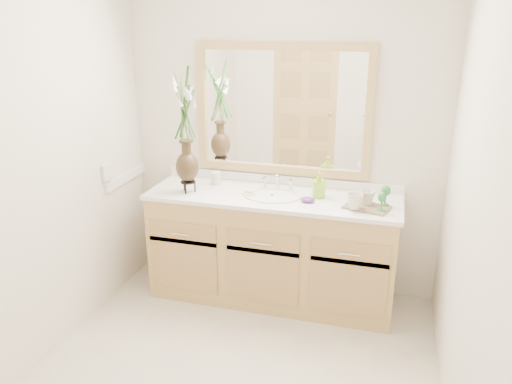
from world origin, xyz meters
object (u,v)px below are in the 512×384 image
(soap_bottle, at_px, (319,186))
(tray, at_px, (367,207))
(flower_vase, at_px, (185,118))
(tumbler, at_px, (216,178))

(soap_bottle, xyz_separation_m, tray, (0.35, -0.14, -0.08))
(flower_vase, relative_size, tumbler, 8.20)
(flower_vase, distance_m, tray, 1.40)
(tumbler, xyz_separation_m, soap_bottle, (0.81, -0.07, 0.03))
(tumbler, height_order, tray, tumbler)
(soap_bottle, height_order, tray, soap_bottle)
(flower_vase, bearing_deg, tumbler, 59.01)
(tray, bearing_deg, soap_bottle, 174.08)
(tumbler, relative_size, tray, 0.34)
(flower_vase, bearing_deg, soap_bottle, 9.26)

